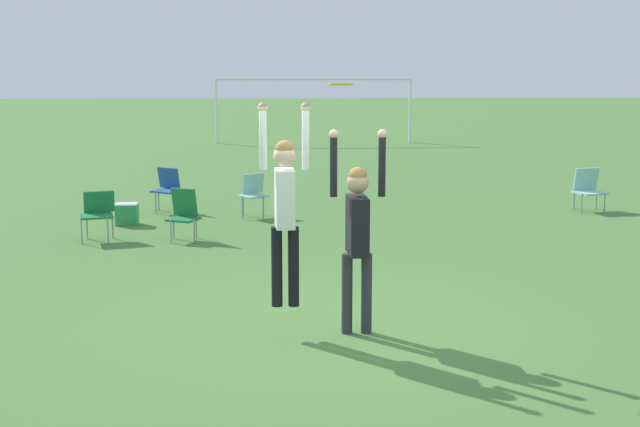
# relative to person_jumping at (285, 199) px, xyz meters

# --- Properties ---
(ground_plane) EXTENTS (120.00, 120.00, 0.00)m
(ground_plane) POSITION_rel_person_jumping_xyz_m (0.68, 0.21, -1.51)
(ground_plane) COLOR #4C7A38
(person_jumping) EXTENTS (0.56, 0.41, 2.21)m
(person_jumping) POSITION_rel_person_jumping_xyz_m (0.00, 0.00, 0.00)
(person_jumping) COLOR black
(person_jumping) RESTS_ON ground_plane
(person_defending) EXTENTS (0.63, 0.48, 2.26)m
(person_defending) POSITION_rel_person_jumping_xyz_m (0.79, 0.05, -0.31)
(person_defending) COLOR #2D2D38
(person_defending) RESTS_ON ground_plane
(frisbee) EXTENTS (0.28, 0.28, 0.03)m
(frisbee) POSITION_rel_person_jumping_xyz_m (0.60, 0.08, 1.21)
(frisbee) COLOR yellow
(camping_chair_0) EXTENTS (0.69, 0.76, 0.86)m
(camping_chair_0) POSITION_rel_person_jumping_xyz_m (-2.26, 8.21, -1.00)
(camping_chair_0) COLOR gray
(camping_chair_0) RESTS_ON ground_plane
(camping_chair_1) EXTENTS (0.62, 0.66, 0.82)m
(camping_chair_1) POSITION_rel_person_jumping_xyz_m (-3.09, 5.37, -1.02)
(camping_chair_1) COLOR gray
(camping_chair_1) RESTS_ON ground_plane
(camping_chair_2) EXTENTS (0.66, 0.71, 0.85)m
(camping_chair_2) POSITION_rel_person_jumping_xyz_m (6.11, 7.90, -1.04)
(camping_chair_2) COLOR gray
(camping_chair_2) RESTS_ON ground_plane
(camping_chair_3) EXTENTS (0.64, 0.71, 0.83)m
(camping_chair_3) POSITION_rel_person_jumping_xyz_m (-0.56, 7.53, -1.02)
(camping_chair_3) COLOR gray
(camping_chair_3) RESTS_ON ground_plane
(camping_chair_4) EXTENTS (0.59, 0.65, 0.86)m
(camping_chair_4) POSITION_rel_person_jumping_xyz_m (-1.65, 5.36, -1.04)
(camping_chair_4) COLOR gray
(camping_chair_4) RESTS_ON ground_plane
(cooler_box) EXTENTS (0.40, 0.31, 0.40)m
(cooler_box) POSITION_rel_person_jumping_xyz_m (-2.85, 6.77, -1.32)
(cooler_box) COLOR #2D8C4C
(cooler_box) RESTS_ON ground_plane
(soccer_goal) EXTENTS (7.10, 0.10, 2.35)m
(soccer_goal) POSITION_rel_person_jumping_xyz_m (1.22, 22.85, 0.33)
(soccer_goal) COLOR white
(soccer_goal) RESTS_ON ground_plane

